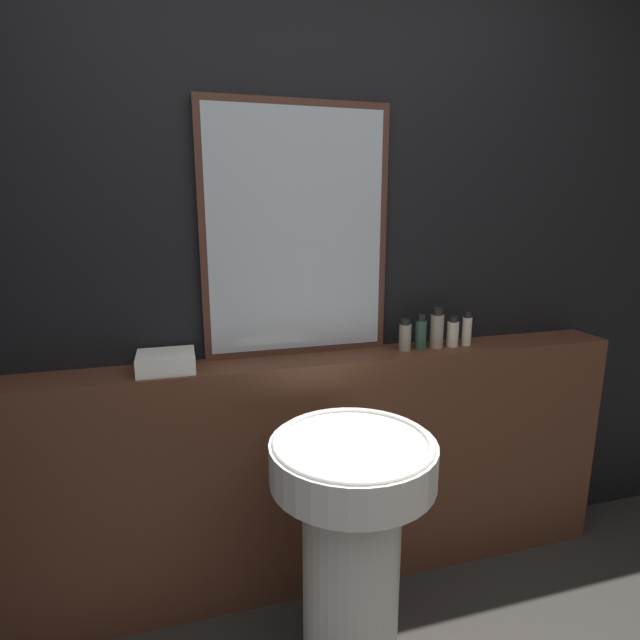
% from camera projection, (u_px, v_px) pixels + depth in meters
% --- Properties ---
extents(wall_back, '(8.00, 0.06, 2.50)m').
position_uv_depth(wall_back, '(318.00, 273.00, 1.92)').
color(wall_back, black).
rests_on(wall_back, ground_plane).
extents(vanity_counter, '(2.43, 0.20, 0.95)m').
position_uv_depth(vanity_counter, '(327.00, 471.00, 1.98)').
color(vanity_counter, '#512D1E').
rests_on(vanity_counter, ground_plane).
extents(pedestal_sink, '(0.50, 0.50, 0.84)m').
position_uv_depth(pedestal_sink, '(352.00, 539.00, 1.53)').
color(pedestal_sink, silver).
rests_on(pedestal_sink, ground_plane).
extents(mirror, '(0.70, 0.03, 0.91)m').
position_uv_depth(mirror, '(297.00, 233.00, 1.82)').
color(mirror, '#47281E').
rests_on(mirror, vanity_counter).
extents(towel_stack, '(0.19, 0.16, 0.06)m').
position_uv_depth(towel_stack, '(166.00, 362.00, 1.71)').
color(towel_stack, white).
rests_on(towel_stack, vanity_counter).
extents(shampoo_bottle, '(0.05, 0.05, 0.13)m').
position_uv_depth(shampoo_bottle, '(405.00, 336.00, 1.94)').
color(shampoo_bottle, gray).
rests_on(shampoo_bottle, vanity_counter).
extents(conditioner_bottle, '(0.04, 0.04, 0.14)m').
position_uv_depth(conditioner_bottle, '(421.00, 333.00, 1.96)').
color(conditioner_bottle, '#2D4C3D').
rests_on(conditioner_bottle, vanity_counter).
extents(lotion_bottle, '(0.05, 0.05, 0.16)m').
position_uv_depth(lotion_bottle, '(437.00, 329.00, 1.98)').
color(lotion_bottle, gray).
rests_on(lotion_bottle, vanity_counter).
extents(body_wash_bottle, '(0.05, 0.05, 0.12)m').
position_uv_depth(body_wash_bottle, '(453.00, 333.00, 2.00)').
color(body_wash_bottle, beige).
rests_on(body_wash_bottle, vanity_counter).
extents(hand_soap_bottle, '(0.04, 0.04, 0.14)m').
position_uv_depth(hand_soap_bottle, '(467.00, 330.00, 2.01)').
color(hand_soap_bottle, beige).
rests_on(hand_soap_bottle, vanity_counter).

